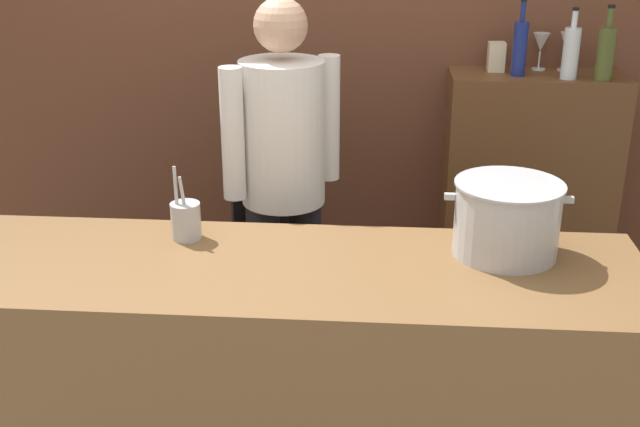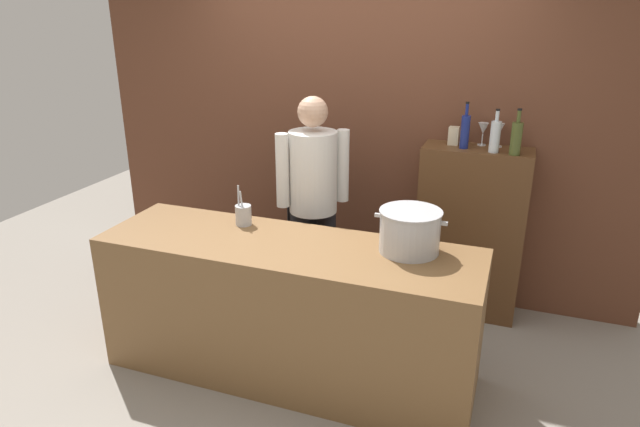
{
  "view_description": "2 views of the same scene",
  "coord_description": "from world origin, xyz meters",
  "px_view_note": "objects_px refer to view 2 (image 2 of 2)",
  "views": [
    {
      "loc": [
        0.27,
        -2.32,
        2.02
      ],
      "look_at": [
        0.07,
        0.35,
        0.94
      ],
      "focal_mm": 44.88,
      "sensor_mm": 36.0,
      "label": 1
    },
    {
      "loc": [
        1.23,
        -2.8,
        2.25
      ],
      "look_at": [
        0.05,
        0.44,
        0.94
      ],
      "focal_mm": 31.43,
      "sensor_mm": 36.0,
      "label": 2
    }
  ],
  "objects_px": {
    "chef": "(313,194)",
    "wine_bottle_clear": "(495,136)",
    "stockpot_large": "(410,231)",
    "wine_glass_wide": "(483,129)",
    "wine_bottle_olive": "(516,138)",
    "utensil_crock": "(243,215)",
    "wine_glass_short": "(499,130)",
    "spice_tin_cream": "(454,136)",
    "wine_bottle_cobalt": "(465,131)"
  },
  "relations": [
    {
      "from": "chef",
      "to": "wine_bottle_clear",
      "type": "xyz_separation_m",
      "value": [
        1.18,
        0.37,
        0.44
      ]
    },
    {
      "from": "stockpot_large",
      "to": "wine_glass_wide",
      "type": "relative_size",
      "value": 2.57
    },
    {
      "from": "stockpot_large",
      "to": "wine_bottle_olive",
      "type": "xyz_separation_m",
      "value": [
        0.5,
        0.94,
        0.38
      ]
    },
    {
      "from": "wine_glass_wide",
      "to": "stockpot_large",
      "type": "bearing_deg",
      "value": -103.45
    },
    {
      "from": "chef",
      "to": "utensil_crock",
      "type": "bearing_deg",
      "value": 27.03
    },
    {
      "from": "wine_glass_short",
      "to": "spice_tin_cream",
      "type": "relative_size",
      "value": 1.32
    },
    {
      "from": "wine_bottle_cobalt",
      "to": "spice_tin_cream",
      "type": "bearing_deg",
      "value": 134.41
    },
    {
      "from": "wine_bottle_olive",
      "to": "wine_glass_wide",
      "type": "bearing_deg",
      "value": 139.19
    },
    {
      "from": "wine_bottle_clear",
      "to": "wine_glass_short",
      "type": "distance_m",
      "value": 0.17
    },
    {
      "from": "wine_bottle_cobalt",
      "to": "wine_glass_short",
      "type": "xyz_separation_m",
      "value": [
        0.22,
        0.12,
        -0.0
      ]
    },
    {
      "from": "wine_bottle_clear",
      "to": "wine_bottle_cobalt",
      "type": "distance_m",
      "value": 0.21
    },
    {
      "from": "utensil_crock",
      "to": "wine_bottle_cobalt",
      "type": "relative_size",
      "value": 0.81
    },
    {
      "from": "wine_bottle_olive",
      "to": "spice_tin_cream",
      "type": "bearing_deg",
      "value": 160.19
    },
    {
      "from": "wine_glass_wide",
      "to": "spice_tin_cream",
      "type": "relative_size",
      "value": 1.28
    },
    {
      "from": "wine_bottle_cobalt",
      "to": "wine_glass_short",
      "type": "relative_size",
      "value": 1.92
    },
    {
      "from": "wine_bottle_clear",
      "to": "wine_glass_short",
      "type": "xyz_separation_m",
      "value": [
        0.02,
        0.17,
        0.01
      ]
    },
    {
      "from": "wine_bottle_olive",
      "to": "wine_glass_short",
      "type": "relative_size",
      "value": 1.84
    },
    {
      "from": "stockpot_large",
      "to": "wine_glass_short",
      "type": "height_order",
      "value": "wine_glass_short"
    },
    {
      "from": "chef",
      "to": "utensil_crock",
      "type": "distance_m",
      "value": 0.61
    },
    {
      "from": "stockpot_large",
      "to": "spice_tin_cream",
      "type": "xyz_separation_m",
      "value": [
        0.08,
        1.09,
        0.33
      ]
    },
    {
      "from": "wine_bottle_cobalt",
      "to": "chef",
      "type": "bearing_deg",
      "value": -156.92
    },
    {
      "from": "wine_glass_short",
      "to": "wine_glass_wide",
      "type": "bearing_deg",
      "value": 175.42
    },
    {
      "from": "wine_bottle_olive",
      "to": "spice_tin_cream",
      "type": "distance_m",
      "value": 0.46
    },
    {
      "from": "utensil_crock",
      "to": "wine_bottle_clear",
      "type": "distance_m",
      "value": 1.77
    },
    {
      "from": "stockpot_large",
      "to": "wine_bottle_olive",
      "type": "height_order",
      "value": "wine_bottle_olive"
    },
    {
      "from": "wine_bottle_clear",
      "to": "utensil_crock",
      "type": "bearing_deg",
      "value": -147.78
    },
    {
      "from": "utensil_crock",
      "to": "wine_bottle_cobalt",
      "type": "bearing_deg",
      "value": 37.63
    },
    {
      "from": "wine_glass_short",
      "to": "chef",
      "type": "bearing_deg",
      "value": -155.83
    },
    {
      "from": "utensil_crock",
      "to": "wine_glass_wide",
      "type": "relative_size",
      "value": 1.62
    },
    {
      "from": "chef",
      "to": "wine_glass_wide",
      "type": "xyz_separation_m",
      "value": [
        1.09,
        0.55,
        0.44
      ]
    },
    {
      "from": "wine_bottle_clear",
      "to": "spice_tin_cream",
      "type": "distance_m",
      "value": 0.32
    },
    {
      "from": "chef",
      "to": "wine_bottle_olive",
      "type": "bearing_deg",
      "value": 158.32
    },
    {
      "from": "wine_bottle_clear",
      "to": "wine_bottle_cobalt",
      "type": "bearing_deg",
      "value": 167.23
    },
    {
      "from": "wine_bottle_olive",
      "to": "wine_glass_wide",
      "type": "xyz_separation_m",
      "value": [
        -0.23,
        0.2,
        -0.0
      ]
    },
    {
      "from": "utensil_crock",
      "to": "wine_glass_wide",
      "type": "height_order",
      "value": "wine_glass_wide"
    },
    {
      "from": "stockpot_large",
      "to": "wine_bottle_cobalt",
      "type": "relative_size",
      "value": 1.29
    },
    {
      "from": "utensil_crock",
      "to": "wine_glass_short",
      "type": "distance_m",
      "value": 1.88
    },
    {
      "from": "chef",
      "to": "wine_bottle_olive",
      "type": "height_order",
      "value": "chef"
    },
    {
      "from": "spice_tin_cream",
      "to": "utensil_crock",
      "type": "bearing_deg",
      "value": -138.01
    },
    {
      "from": "wine_bottle_cobalt",
      "to": "wine_bottle_olive",
      "type": "bearing_deg",
      "value": -11.19
    },
    {
      "from": "utensil_crock",
      "to": "wine_bottle_clear",
      "type": "bearing_deg",
      "value": 32.22
    },
    {
      "from": "chef",
      "to": "wine_bottle_cobalt",
      "type": "xyz_separation_m",
      "value": [
        0.98,
        0.42,
        0.45
      ]
    },
    {
      "from": "stockpot_large",
      "to": "wine_bottle_clear",
      "type": "xyz_separation_m",
      "value": [
        0.36,
        0.96,
        0.38
      ]
    },
    {
      "from": "chef",
      "to": "wine_bottle_cobalt",
      "type": "relative_size",
      "value": 5.13
    },
    {
      "from": "stockpot_large",
      "to": "wine_glass_short",
      "type": "relative_size",
      "value": 2.48
    },
    {
      "from": "spice_tin_cream",
      "to": "wine_bottle_cobalt",
      "type": "bearing_deg",
      "value": -45.59
    },
    {
      "from": "wine_bottle_cobalt",
      "to": "spice_tin_cream",
      "type": "height_order",
      "value": "wine_bottle_cobalt"
    },
    {
      "from": "stockpot_large",
      "to": "wine_glass_short",
      "type": "xyz_separation_m",
      "value": [
        0.38,
        1.13,
        0.38
      ]
    },
    {
      "from": "chef",
      "to": "stockpot_large",
      "type": "distance_m",
      "value": 1.01
    },
    {
      "from": "chef",
      "to": "wine_glass_short",
      "type": "xyz_separation_m",
      "value": [
        1.2,
        0.54,
        0.44
      ]
    }
  ]
}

